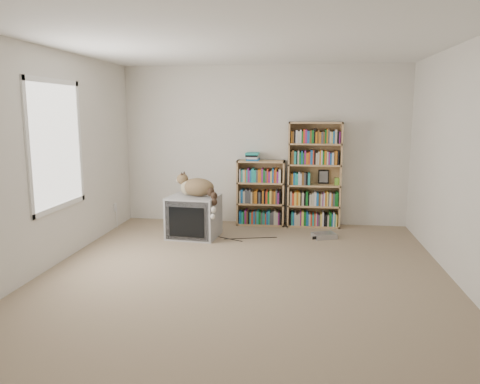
# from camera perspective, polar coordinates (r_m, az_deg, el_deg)

# --- Properties ---
(floor) EXTENTS (4.50, 5.00, 0.01)m
(floor) POSITION_cam_1_polar(r_m,az_deg,el_deg) (5.28, 0.55, -9.99)
(floor) COLOR tan
(floor) RESTS_ON ground
(wall_back) EXTENTS (4.50, 0.02, 2.50)m
(wall_back) POSITION_cam_1_polar(r_m,az_deg,el_deg) (7.47, 2.91, 5.68)
(wall_back) COLOR silver
(wall_back) RESTS_ON floor
(wall_front) EXTENTS (4.50, 0.02, 2.50)m
(wall_front) POSITION_cam_1_polar(r_m,az_deg,el_deg) (2.56, -6.20, -2.42)
(wall_front) COLOR silver
(wall_front) RESTS_ON floor
(wall_left) EXTENTS (0.02, 5.00, 2.50)m
(wall_left) POSITION_cam_1_polar(r_m,az_deg,el_deg) (5.72, -22.45, 3.67)
(wall_left) COLOR silver
(wall_left) RESTS_ON floor
(wall_right) EXTENTS (0.02, 5.00, 2.50)m
(wall_right) POSITION_cam_1_polar(r_m,az_deg,el_deg) (5.23, 25.90, 2.91)
(wall_right) COLOR silver
(wall_right) RESTS_ON floor
(ceiling) EXTENTS (4.50, 5.00, 0.02)m
(ceiling) POSITION_cam_1_polar(r_m,az_deg,el_deg) (5.02, 0.60, 17.96)
(ceiling) COLOR white
(ceiling) RESTS_ON wall_back
(window) EXTENTS (0.02, 1.22, 1.52)m
(window) POSITION_cam_1_polar(r_m,az_deg,el_deg) (5.88, -21.48, 5.35)
(window) COLOR white
(window) RESTS_ON wall_left
(crt_tv) EXTENTS (0.74, 0.68, 0.59)m
(crt_tv) POSITION_cam_1_polar(r_m,az_deg,el_deg) (6.76, -5.61, -2.98)
(crt_tv) COLOR #A4A4A7
(crt_tv) RESTS_ON floor
(cat) EXTENTS (0.68, 0.57, 0.57)m
(cat) POSITION_cam_1_polar(r_m,az_deg,el_deg) (6.64, -4.91, 0.24)
(cat) COLOR #3D2719
(cat) RESTS_ON crt_tv
(bookcase_tall) EXTENTS (0.81, 0.30, 1.63)m
(bookcase_tall) POSITION_cam_1_polar(r_m,az_deg,el_deg) (7.36, 9.03, 1.83)
(bookcase_tall) COLOR tan
(bookcase_tall) RESTS_ON floor
(bookcase_short) EXTENTS (0.75, 0.30, 1.03)m
(bookcase_short) POSITION_cam_1_polar(r_m,az_deg,el_deg) (7.43, 2.56, -0.35)
(bookcase_short) COLOR tan
(bookcase_short) RESTS_ON floor
(book_stack) EXTENTS (0.22, 0.29, 0.12)m
(book_stack) POSITION_cam_1_polar(r_m,az_deg,el_deg) (7.34, 1.45, 4.35)
(book_stack) COLOR red
(book_stack) RESTS_ON bookcase_short
(green_mug) EXTENTS (0.10, 0.10, 0.11)m
(green_mug) POSITION_cam_1_polar(r_m,az_deg,el_deg) (7.37, 11.83, 1.29)
(green_mug) COLOR #66A22E
(green_mug) RESTS_ON bookcase_tall
(framed_print) EXTENTS (0.16, 0.05, 0.22)m
(framed_print) POSITION_cam_1_polar(r_m,az_deg,el_deg) (7.45, 10.15, 1.85)
(framed_print) COLOR black
(framed_print) RESTS_ON bookcase_tall
(dvd_player) EXTENTS (0.38, 0.33, 0.07)m
(dvd_player) POSITION_cam_1_polar(r_m,az_deg,el_deg) (6.81, 10.22, -5.25)
(dvd_player) COLOR #A7A7AB
(dvd_player) RESTS_ON floor
(wall_outlet) EXTENTS (0.01, 0.08, 0.13)m
(wall_outlet) POSITION_cam_1_polar(r_m,az_deg,el_deg) (7.48, -14.96, -1.84)
(wall_outlet) COLOR silver
(wall_outlet) RESTS_ON wall_left
(floor_cables) EXTENTS (1.20, 0.70, 0.01)m
(floor_cables) POSITION_cam_1_polar(r_m,az_deg,el_deg) (6.64, 2.19, -5.79)
(floor_cables) COLOR black
(floor_cables) RESTS_ON floor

